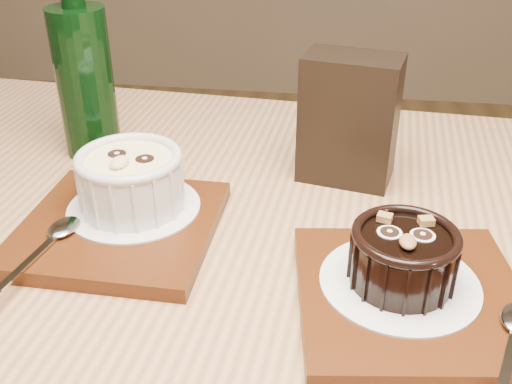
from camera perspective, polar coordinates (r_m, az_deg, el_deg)
table at (r=0.60m, az=-1.05°, el=-13.93°), size 1.25×0.88×0.75m
tray_left at (r=0.59m, az=-12.89°, el=-3.29°), size 0.18×0.18×0.01m
doily_left at (r=0.60m, az=-11.53°, el=-1.39°), size 0.13×0.13×0.00m
ramekin_white at (r=0.59m, az=-11.85°, el=1.31°), size 0.10×0.10×0.06m
spoon_left at (r=0.56m, az=-19.77°, el=-5.04°), size 0.05×0.14×0.01m
tray_right at (r=0.51m, az=14.53°, el=-9.72°), size 0.20×0.20×0.01m
doily_right at (r=0.51m, az=13.50°, el=-8.34°), size 0.13×0.13×0.00m
ramekin_dark at (r=0.49m, az=13.87°, el=-5.81°), size 0.09×0.09×0.05m
spoon_right at (r=0.47m, az=23.17°, el=-13.46°), size 0.07×0.13×0.01m
condiment_stand at (r=0.65m, az=8.85°, el=6.83°), size 0.11×0.08×0.14m
green_bottle at (r=0.73m, az=-16.01°, el=10.49°), size 0.06×0.06×0.24m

